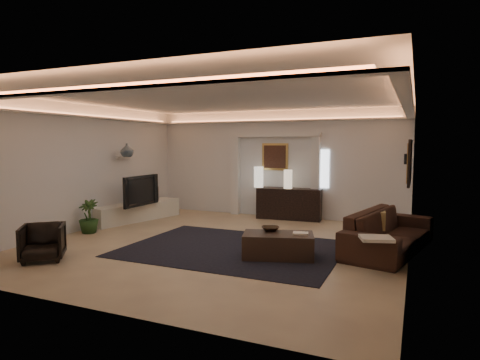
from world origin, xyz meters
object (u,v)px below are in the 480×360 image
at_px(console, 289,204).
at_px(sofa, 389,232).
at_px(coffee_table, 278,246).
at_px(armchair, 43,242).

height_order(console, sofa, console).
height_order(sofa, coffee_table, sofa).
distance_m(console, coffee_table, 3.81).
relative_size(console, coffee_table, 1.39).
bearing_deg(coffee_table, sofa, 17.61).
bearing_deg(armchair, coffee_table, -14.01).
bearing_deg(armchair, sofa, -11.06).
relative_size(sofa, armchair, 3.72).
height_order(coffee_table, armchair, armchair).
relative_size(coffee_table, armchair, 1.75).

